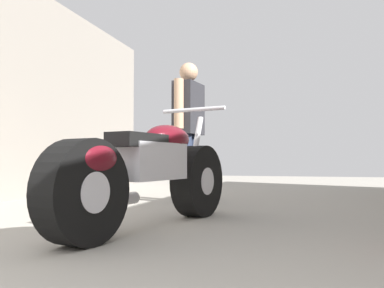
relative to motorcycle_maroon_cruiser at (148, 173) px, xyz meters
name	(u,v)px	position (x,y,z in m)	size (l,w,h in m)	color
ground_plane	(210,214)	(0.25, 0.94, -0.42)	(18.95, 18.95, 0.00)	#9E998E
motorcycle_maroon_cruiser	(148,173)	(0.00, 0.00, 0.00)	(0.79, 2.10, 0.99)	black
mechanic_in_blue	(189,123)	(-0.25, 1.93, 0.56)	(0.30, 0.69, 1.72)	#2D3851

